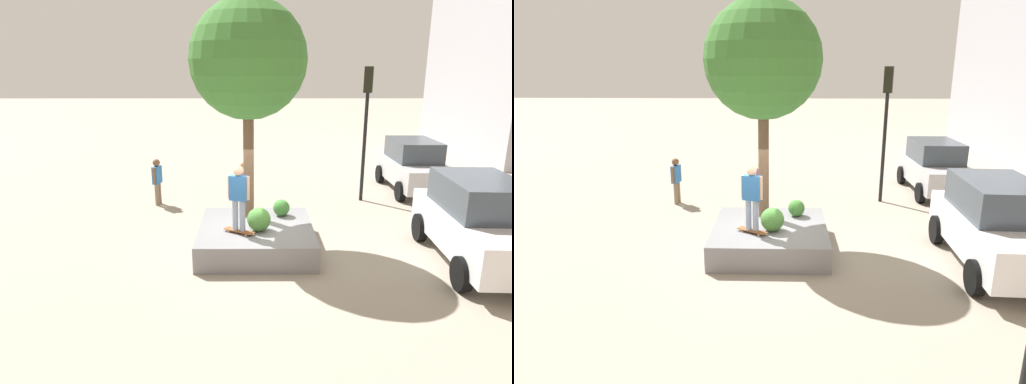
# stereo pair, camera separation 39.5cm
# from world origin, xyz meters

# --- Properties ---
(ground_plane) EXTENTS (120.00, 120.00, 0.00)m
(ground_plane) POSITION_xyz_m (0.00, 0.00, 0.00)
(ground_plane) COLOR #9E9384
(planter_ledge) EXTENTS (3.03, 2.90, 0.63)m
(planter_ledge) POSITION_xyz_m (-0.24, -0.15, 0.32)
(planter_ledge) COLOR gray
(planter_ledge) RESTS_ON ground
(plaza_tree) EXTENTS (2.98, 2.98, 5.61)m
(plaza_tree) POSITION_xyz_m (-0.98, -0.34, 4.72)
(plaza_tree) COLOR brown
(plaza_tree) RESTS_ON planter_ledge
(boxwood_shrub) EXTENTS (0.45, 0.45, 0.45)m
(boxwood_shrub) POSITION_xyz_m (-1.03, 0.55, 0.86)
(boxwood_shrub) COLOR #3D7A33
(boxwood_shrub) RESTS_ON planter_ledge
(hedge_clump) EXTENTS (0.59, 0.59, 0.59)m
(hedge_clump) POSITION_xyz_m (0.12, -0.08, 0.93)
(hedge_clump) COLOR #4C8C3D
(hedge_clump) RESTS_ON planter_ledge
(skateboard) EXTENTS (0.60, 0.79, 0.07)m
(skateboard) POSITION_xyz_m (0.29, -0.57, 0.69)
(skateboard) COLOR brown
(skateboard) RESTS_ON planter_ledge
(skateboarder) EXTENTS (0.31, 0.53, 1.63)m
(skateboarder) POSITION_xyz_m (0.29, -0.57, 1.64)
(skateboarder) COLOR #8C9EB7
(skateboarder) RESTS_ON skateboard
(sedan_parked) EXTENTS (4.18, 1.99, 1.94)m
(sedan_parked) POSITION_xyz_m (-5.86, 5.86, 0.98)
(sedan_parked) COLOR #B7B7BC
(sedan_parked) RESTS_ON ground
(police_car) EXTENTS (4.50, 2.25, 2.05)m
(police_car) POSITION_xyz_m (0.60, 5.16, 1.04)
(police_car) COLOR white
(police_car) RESTS_ON ground
(traffic_light_median) EXTENTS (0.37, 0.35, 4.60)m
(traffic_light_median) POSITION_xyz_m (-4.60, 3.62, 3.13)
(traffic_light_median) COLOR black
(traffic_light_median) RESTS_ON ground
(bystander_watching) EXTENTS (0.43, 0.40, 1.54)m
(bystander_watching) POSITION_xyz_m (-3.83, -0.54, 0.89)
(bystander_watching) COLOR black
(bystander_watching) RESTS_ON ground
(pedestrian_crossing) EXTENTS (0.53, 0.27, 1.60)m
(pedestrian_crossing) POSITION_xyz_m (-4.10, -3.48, 0.92)
(pedestrian_crossing) COLOR #847056
(pedestrian_crossing) RESTS_ON ground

